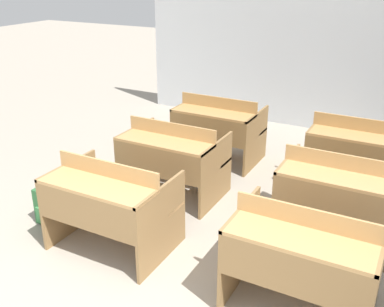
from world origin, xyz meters
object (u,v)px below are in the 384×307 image
at_px(bench_second_left, 172,157).
at_px(bench_third_right, 357,152).
at_px(bench_third_left, 218,127).
at_px(schoolbag, 52,206).
at_px(bench_front_right, 303,256).
at_px(bench_second_right, 338,194).
at_px(bench_front_left, 110,202).

height_order(bench_second_left, bench_third_right, same).
distance_m(bench_third_left, schoolbag, 2.41).
bearing_deg(bench_front_right, bench_second_right, 88.41).
distance_m(bench_front_right, bench_second_right, 1.11).
relative_size(bench_second_left, bench_third_left, 1.00).
xyz_separation_m(bench_front_left, bench_second_left, (-0.02, 1.15, 0.00)).
relative_size(bench_front_left, bench_second_right, 1.00).
bearing_deg(bench_second_right, bench_third_right, 90.84).
bearing_deg(schoolbag, bench_front_left, -4.61).
xyz_separation_m(bench_front_right, bench_second_left, (-1.78, 1.13, 0.00)).
xyz_separation_m(bench_front_left, schoolbag, (-0.81, 0.07, -0.28)).
relative_size(bench_third_left, bench_third_right, 1.00).
distance_m(bench_second_left, bench_third_right, 2.13).
bearing_deg(bench_third_right, bench_second_right, -89.16).
bearing_deg(bench_third_left, bench_front_left, -89.95).
relative_size(bench_front_left, bench_third_left, 1.00).
bearing_deg(schoolbag, bench_third_left, 70.24).
xyz_separation_m(bench_front_right, schoolbag, (-2.57, 0.05, -0.28)).
bearing_deg(bench_front_left, bench_second_right, 32.26).
xyz_separation_m(bench_second_left, schoolbag, (-0.79, -1.09, -0.28)).
relative_size(bench_front_left, bench_second_left, 1.00).
bearing_deg(bench_second_right, bench_front_left, -147.74).
distance_m(bench_front_right, schoolbag, 2.59).
distance_m(bench_front_left, bench_second_left, 1.15).
bearing_deg(bench_front_right, bench_front_left, -179.43).
bearing_deg(bench_third_left, bench_second_left, -91.08).
height_order(bench_second_right, bench_third_right, same).
xyz_separation_m(bench_second_left, bench_third_left, (0.02, 1.16, 0.00)).
bearing_deg(bench_front_left, bench_third_right, 52.18).
height_order(bench_front_left, bench_second_left, same).
height_order(bench_front_left, bench_second_right, same).
bearing_deg(bench_second_left, bench_third_left, 88.92).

